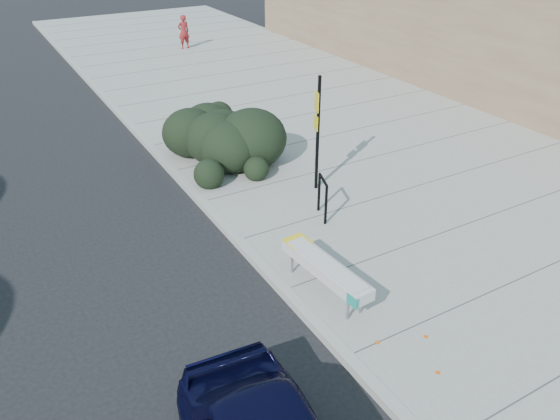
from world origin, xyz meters
The scene contains 8 objects.
ground centered at (0.00, 0.00, 0.00)m, with size 120.00×120.00×0.00m, color black.
sidewalk_near centered at (5.60, 5.00, 0.07)m, with size 11.20×50.00×0.15m, color gray.
curb_near centered at (0.00, 5.00, 0.08)m, with size 0.22×50.00×0.17m, color #9E9E99.
bench centered at (0.60, -0.41, 0.68)m, with size 0.62×2.26×0.67m.
bike_rack centered at (2.11, 1.93, 0.75)m, with size 0.27×0.65×0.99m.
sign_post centered at (2.78, 3.23, 1.79)m, with size 0.16×0.33×2.91m.
hedge centered at (1.50, 6.63, 1.00)m, with size 2.27×4.53×1.70m, color black.
pedestrian centered at (5.38, 18.99, 0.95)m, with size 0.58×0.38×1.59m, color maroon.
Camera 1 is at (-4.22, -7.08, 6.61)m, focal length 35.00 mm.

